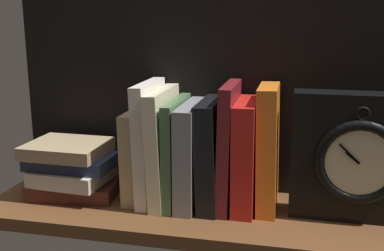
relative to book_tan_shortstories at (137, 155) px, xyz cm
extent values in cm
cube|color=brown|center=(14.54, -2.89, -10.14)|extent=(85.02, 25.03, 2.50)
cube|color=black|center=(14.54, 9.03, 11.32)|extent=(85.02, 1.20, 40.43)
cube|color=tan|center=(0.00, 0.00, 0.00)|extent=(2.97, 13.01, 17.82)
cube|color=silver|center=(2.85, 0.00, 2.84)|extent=(3.00, 15.43, 23.51)
cube|color=beige|center=(5.65, 0.00, 2.17)|extent=(3.44, 16.86, 22.22)
cube|color=#476B44|center=(8.20, 0.00, 1.26)|extent=(2.01, 16.38, 20.31)
cube|color=gray|center=(11.21, 0.00, 0.91)|extent=(3.54, 16.72, 19.60)
cube|color=black|center=(15.09, 0.00, 1.32)|extent=(4.55, 15.65, 20.56)
cube|color=maroon|center=(18.34, 0.00, 2.94)|extent=(2.64, 14.88, 23.70)
cube|color=red|center=(21.73, 0.00, 1.40)|extent=(4.14, 14.66, 20.62)
cube|color=orange|center=(25.75, 0.00, 2.87)|extent=(4.07, 12.01, 23.61)
cube|color=black|center=(41.47, -0.75, 2.58)|extent=(22.94, 5.77, 22.94)
torus|color=black|center=(41.47, -4.03, 2.53)|extent=(14.98, 1.84, 14.98)
cylinder|color=beige|center=(41.47, -4.03, 2.53)|extent=(12.09, 0.60, 12.09)
cube|color=black|center=(40.30, -4.53, 3.43)|extent=(2.53, 0.30, 2.04)
cube|color=black|center=(39.73, -4.53, 4.14)|extent=(3.68, 0.30, 3.43)
torus|color=black|center=(41.47, -3.63, 11.02)|extent=(2.44, 0.44, 2.44)
cube|color=#471E19|center=(-12.92, -1.31, -7.42)|extent=(18.50, 13.77, 2.94)
cube|color=beige|center=(-13.13, -2.20, -4.44)|extent=(14.86, 13.24, 3.01)
cube|color=#232D4C|center=(-13.12, -2.08, -1.62)|extent=(17.19, 10.68, 2.63)
cube|color=#9E8966|center=(-13.95, -2.15, 0.96)|extent=(15.44, 13.40, 2.54)
camera|label=1|loc=(30.54, -85.35, 27.51)|focal=44.19mm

